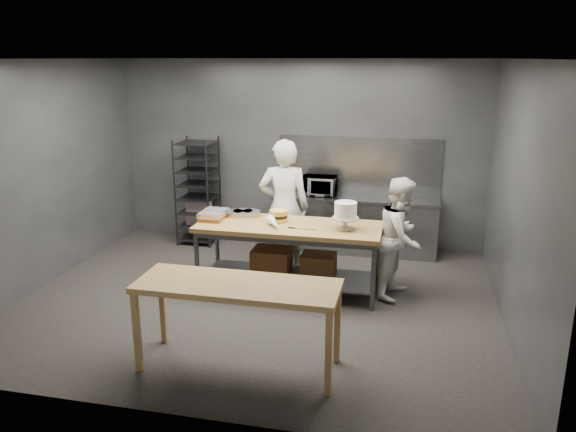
% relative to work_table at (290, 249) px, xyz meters
% --- Properties ---
extents(ground, '(6.00, 6.00, 0.00)m').
position_rel_work_table_xyz_m(ground, '(-0.32, -0.41, -0.57)').
color(ground, black).
rests_on(ground, ground).
extents(back_wall, '(6.00, 0.04, 3.00)m').
position_rel_work_table_xyz_m(back_wall, '(-0.32, 2.09, 0.93)').
color(back_wall, '#4C4F54').
rests_on(back_wall, ground).
extents(work_table, '(2.40, 0.90, 0.92)m').
position_rel_work_table_xyz_m(work_table, '(0.00, 0.00, 0.00)').
color(work_table, olive).
rests_on(work_table, ground).
extents(near_counter, '(2.00, 0.70, 0.90)m').
position_rel_work_table_xyz_m(near_counter, '(-0.08, -2.00, 0.24)').
color(near_counter, '#A28343').
rests_on(near_counter, ground).
extents(back_counter, '(2.60, 0.60, 0.90)m').
position_rel_work_table_xyz_m(back_counter, '(0.68, 1.77, -0.12)').
color(back_counter, slate).
rests_on(back_counter, ground).
extents(splashback_panel, '(2.60, 0.02, 0.90)m').
position_rel_work_table_xyz_m(splashback_panel, '(0.68, 2.07, 0.78)').
color(splashback_panel, slate).
rests_on(splashback_panel, back_counter).
extents(speed_rack, '(0.60, 0.65, 1.75)m').
position_rel_work_table_xyz_m(speed_rack, '(-1.94, 1.69, 0.28)').
color(speed_rack, black).
rests_on(speed_rack, ground).
extents(chef_behind, '(0.78, 0.58, 1.95)m').
position_rel_work_table_xyz_m(chef_behind, '(-0.22, 0.62, 0.40)').
color(chef_behind, white).
rests_on(chef_behind, ground).
extents(chef_right, '(0.79, 0.90, 1.57)m').
position_rel_work_table_xyz_m(chef_right, '(1.43, 0.16, 0.21)').
color(chef_right, white).
rests_on(chef_right, ground).
extents(microwave, '(0.54, 0.37, 0.30)m').
position_rel_work_table_xyz_m(microwave, '(0.09, 1.77, 0.48)').
color(microwave, black).
rests_on(microwave, back_counter).
extents(frosted_cake_stand, '(0.34, 0.34, 0.36)m').
position_rel_work_table_xyz_m(frosted_cake_stand, '(0.73, -0.07, 0.58)').
color(frosted_cake_stand, '#BBB396').
rests_on(frosted_cake_stand, work_table).
extents(layer_cake, '(0.23, 0.23, 0.16)m').
position_rel_work_table_xyz_m(layer_cake, '(-0.17, 0.08, 0.43)').
color(layer_cake, gold).
rests_on(layer_cake, work_table).
extents(cake_pans, '(0.74, 0.39, 0.07)m').
position_rel_work_table_xyz_m(cake_pans, '(-0.83, 0.22, 0.39)').
color(cake_pans, gray).
rests_on(cake_pans, work_table).
extents(piping_bag, '(0.29, 0.39, 0.12)m').
position_rel_work_table_xyz_m(piping_bag, '(-0.16, -0.19, 0.41)').
color(piping_bag, white).
rests_on(piping_bag, work_table).
extents(offset_spatula, '(0.36, 0.02, 0.02)m').
position_rel_work_table_xyz_m(offset_spatula, '(0.14, -0.17, 0.35)').
color(offset_spatula, slate).
rests_on(offset_spatula, work_table).
extents(pastry_clamshells, '(0.32, 0.44, 0.11)m').
position_rel_work_table_xyz_m(pastry_clamshells, '(-1.06, 0.03, 0.40)').
color(pastry_clamshells, '#A56721').
rests_on(pastry_clamshells, work_table).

